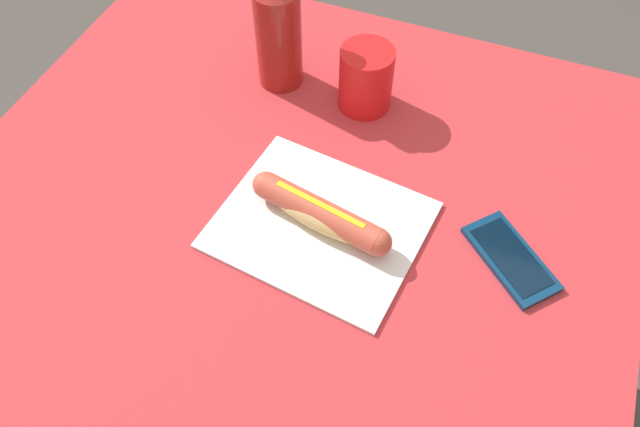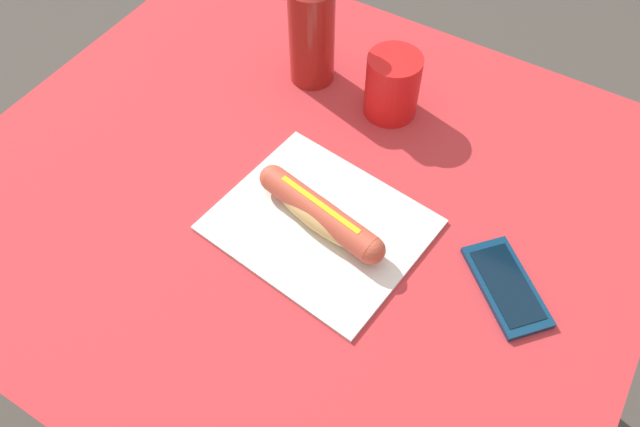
{
  "view_description": "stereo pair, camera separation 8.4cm",
  "coord_description": "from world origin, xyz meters",
  "px_view_note": "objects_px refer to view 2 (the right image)",
  "views": [
    {
      "loc": [
        -0.24,
        0.5,
        1.45
      ],
      "look_at": [
        -0.06,
        0.04,
        0.77
      ],
      "focal_mm": 34.45,
      "sensor_mm": 36.0,
      "label": 1
    },
    {
      "loc": [
        -0.32,
        0.46,
        1.45
      ],
      "look_at": [
        -0.06,
        0.04,
        0.77
      ],
      "focal_mm": 34.45,
      "sensor_mm": 36.0,
      "label": 2
    }
  ],
  "objects_px": {
    "cell_phone": "(506,287)",
    "soda_bottle": "(312,26)",
    "hot_dog": "(320,214)",
    "drinking_cup": "(392,85)"
  },
  "relations": [
    {
      "from": "hot_dog",
      "to": "cell_phone",
      "type": "distance_m",
      "value": 0.26
    },
    {
      "from": "soda_bottle",
      "to": "drinking_cup",
      "type": "xyz_separation_m",
      "value": [
        -0.15,
        0.0,
        -0.05
      ]
    },
    {
      "from": "hot_dog",
      "to": "soda_bottle",
      "type": "distance_m",
      "value": 0.32
    },
    {
      "from": "hot_dog",
      "to": "drinking_cup",
      "type": "xyz_separation_m",
      "value": [
        0.02,
        -0.26,
        0.02
      ]
    },
    {
      "from": "drinking_cup",
      "to": "soda_bottle",
      "type": "bearing_deg",
      "value": -1.54
    },
    {
      "from": "cell_phone",
      "to": "drinking_cup",
      "type": "bearing_deg",
      "value": -37.4
    },
    {
      "from": "cell_phone",
      "to": "drinking_cup",
      "type": "relative_size",
      "value": 1.4
    },
    {
      "from": "cell_phone",
      "to": "soda_bottle",
      "type": "height_order",
      "value": "soda_bottle"
    },
    {
      "from": "hot_dog",
      "to": "soda_bottle",
      "type": "xyz_separation_m",
      "value": [
        0.17,
        -0.26,
        0.07
      ]
    },
    {
      "from": "hot_dog",
      "to": "drinking_cup",
      "type": "relative_size",
      "value": 2.04
    }
  ]
}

